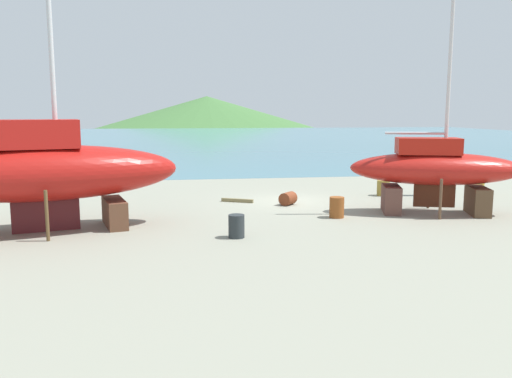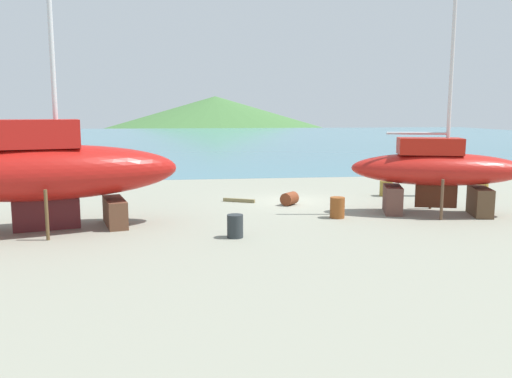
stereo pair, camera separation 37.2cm
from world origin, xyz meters
name	(u,v)px [view 2 (the right image)]	position (x,y,z in m)	size (l,w,h in m)	color
ground_plane	(312,219)	(0.00, -4.31, 0.00)	(53.83, 53.83, 0.00)	gray
sea_water	(218,138)	(0.00, 62.24, 0.00)	(143.41, 106.19, 0.01)	teal
headland_hill	(216,124)	(5.17, 164.19, 0.00)	(135.95, 135.95, 19.60)	#427139
sailboat_small_center	(437,170)	(5.54, -3.96, 1.95)	(7.67, 4.24, 12.20)	brown
sailboat_large_starboard	(43,171)	(-10.39, -5.14, 2.27)	(10.30, 5.25, 16.14)	brown
worker	(422,180)	(7.16, 0.79, 0.88)	(0.35, 0.49, 1.69)	#2C478F
barrel_rust_mid	(483,187)	(10.48, 0.57, 0.44)	(0.53, 0.53, 0.89)	olive
barrel_blue_faded	(337,208)	(1.09, -4.22, 0.44)	(0.61, 0.61, 0.87)	brown
barrel_ochre	(289,199)	(-0.30, -0.95, 0.30)	(0.61, 0.61, 0.79)	brown
barrel_by_slipway	(386,188)	(5.28, 1.04, 0.40)	(0.67, 0.67, 0.81)	olive
barrel_tipped_right	(235,226)	(-3.47, -7.11, 0.41)	(0.57, 0.57, 0.82)	#2A3032
timber_plank_near	(239,200)	(-2.62, 0.15, 0.09)	(1.63, 0.14, 0.17)	olive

